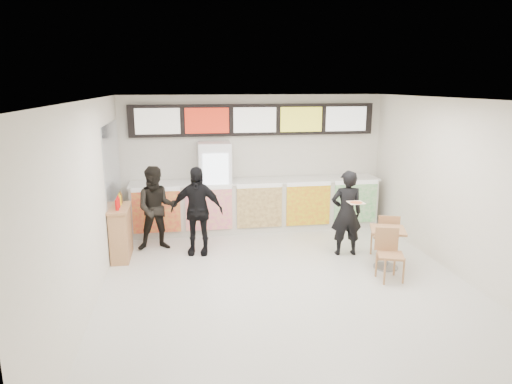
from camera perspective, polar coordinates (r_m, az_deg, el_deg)
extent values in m
plane|color=beige|center=(7.64, 3.97, -11.68)|extent=(7.00, 7.00, 0.00)
plane|color=white|center=(6.93, 4.38, 11.44)|extent=(7.00, 7.00, 0.00)
plane|color=silver|center=(10.50, -0.27, 3.87)|extent=(6.00, 0.00, 6.00)
plane|color=silver|center=(7.08, -20.19, -1.61)|extent=(0.00, 7.00, 7.00)
plane|color=silver|center=(8.35, 24.63, 0.17)|extent=(0.00, 7.00, 7.00)
cube|color=silver|center=(10.31, 0.09, -1.70)|extent=(5.50, 0.70, 1.10)
cube|color=silver|center=(10.18, 0.09, 1.40)|extent=(5.56, 0.76, 0.04)
cube|color=red|center=(9.82, -12.32, -2.46)|extent=(0.99, 0.02, 0.90)
cube|color=#EA3490|center=(9.82, -5.90, -2.22)|extent=(0.99, 0.02, 0.90)
cube|color=brown|center=(9.94, 0.45, -1.96)|extent=(0.99, 0.02, 0.90)
cube|color=yellow|center=(10.18, 6.57, -1.68)|extent=(0.99, 0.02, 0.90)
cube|color=green|center=(10.52, 12.34, -1.40)|extent=(0.99, 0.02, 0.90)
cube|color=black|center=(10.31, -0.20, 9.02)|extent=(5.50, 0.12, 0.70)
cube|color=silver|center=(10.12, -12.21, 8.64)|extent=(0.95, 0.02, 0.55)
cube|color=red|center=(10.12, -6.14, 8.86)|extent=(0.95, 0.02, 0.55)
cube|color=white|center=(10.24, -0.14, 8.99)|extent=(0.95, 0.02, 0.55)
cube|color=yellow|center=(10.46, 5.68, 9.02)|extent=(0.95, 0.02, 0.55)
cube|color=white|center=(10.78, 11.20, 8.96)|extent=(0.95, 0.02, 0.55)
cube|color=white|center=(10.12, -5.16, 0.57)|extent=(0.70, 0.65, 2.00)
cube|color=white|center=(9.78, -5.02, 0.43)|extent=(0.54, 0.02, 1.50)
cylinder|color=#238718|center=(9.95, -6.17, -2.94)|extent=(0.07, 0.07, 0.22)
cylinder|color=orange|center=(9.96, -5.37, -2.90)|extent=(0.07, 0.07, 0.22)
cylinder|color=#B32111|center=(9.97, -4.56, -2.87)|extent=(0.07, 0.07, 0.22)
cylinder|color=blue|center=(9.98, -3.76, -2.84)|extent=(0.07, 0.07, 0.22)
cylinder|color=orange|center=(9.85, -6.23, -0.82)|extent=(0.07, 0.07, 0.22)
cylinder|color=#B32111|center=(9.86, -5.41, -0.78)|extent=(0.07, 0.07, 0.22)
cylinder|color=blue|center=(9.87, -4.60, -0.75)|extent=(0.07, 0.07, 0.22)
cylinder|color=#238718|center=(9.88, -3.79, -0.72)|extent=(0.07, 0.07, 0.22)
cylinder|color=#B32111|center=(9.77, -6.28, 1.35)|extent=(0.07, 0.07, 0.22)
cylinder|color=blue|center=(9.78, -5.46, 1.38)|extent=(0.07, 0.07, 0.22)
cylinder|color=#238718|center=(9.79, -4.64, 1.41)|extent=(0.07, 0.07, 0.22)
cylinder|color=orange|center=(9.80, -3.83, 1.43)|extent=(0.07, 0.07, 0.22)
cylinder|color=blue|center=(9.70, -6.34, 3.54)|extent=(0.07, 0.07, 0.22)
cylinder|color=#238718|center=(9.71, -5.51, 3.57)|extent=(0.07, 0.07, 0.22)
cylinder|color=orange|center=(9.72, -4.69, 3.60)|extent=(0.07, 0.07, 0.22)
cylinder|color=#B32111|center=(9.73, -3.86, 3.62)|extent=(0.07, 0.07, 0.22)
cube|color=#B2B7BF|center=(9.39, -17.55, 3.68)|extent=(0.01, 2.00, 1.50)
imported|color=black|center=(8.88, 11.23, -2.59)|extent=(0.63, 0.44, 1.66)
imported|color=black|center=(9.19, -12.30, -2.01)|extent=(0.85, 0.68, 1.68)
imported|color=black|center=(8.83, -7.43, -2.33)|extent=(1.07, 0.63, 1.72)
cube|color=beige|center=(8.39, 12.40, -1.31)|extent=(0.28, 0.28, 0.01)
cone|color=#CC7233|center=(8.39, 12.40, -1.24)|extent=(0.36, 0.36, 0.02)
cube|color=tan|center=(8.42, 16.17, -4.57)|extent=(0.74, 0.74, 0.04)
cylinder|color=gray|center=(8.53, 16.01, -6.89)|extent=(0.08, 0.08, 0.70)
cylinder|color=gray|center=(8.65, 15.87, -8.99)|extent=(0.43, 0.43, 0.03)
cube|color=tan|center=(8.00, 16.47, -7.61)|extent=(0.52, 0.52, 0.04)
cube|color=tan|center=(8.08, 16.01, -5.67)|extent=(0.38, 0.15, 0.41)
cube|color=tan|center=(9.01, 15.68, -5.19)|extent=(0.52, 0.52, 0.04)
cube|color=tan|center=(8.78, 16.28, -4.17)|extent=(0.38, 0.15, 0.41)
cube|color=tan|center=(8.99, -16.53, -5.02)|extent=(0.32, 0.85, 0.96)
cube|color=tan|center=(8.85, -16.74, -1.94)|extent=(0.36, 0.89, 0.04)
cylinder|color=red|center=(8.60, -16.98, -1.60)|extent=(0.06, 0.06, 0.19)
cylinder|color=red|center=(8.77, -16.83, -1.30)|extent=(0.06, 0.06, 0.19)
cylinder|color=yellow|center=(8.95, -16.69, -1.01)|extent=(0.06, 0.06, 0.19)
cylinder|color=brown|center=(9.11, -16.56, -0.75)|extent=(0.06, 0.06, 0.19)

